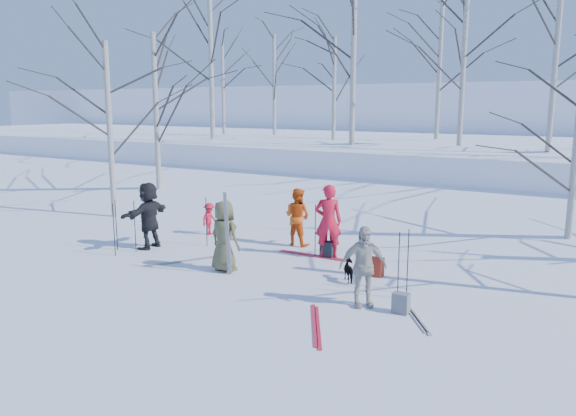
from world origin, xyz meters
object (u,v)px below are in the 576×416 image
Objects in this scene: skier_redor_behind at (297,217)px; dog at (350,271)px; backpack_red at (376,267)px; skier_red_seated at (209,219)px; backpack_grey at (401,303)px; skier_olive_center at (224,236)px; skier_grey_west at (149,215)px; skier_cream_east at (363,266)px; backpack_dark at (328,249)px; skier_red_north at (328,221)px.

skier_redor_behind reaches higher than dog.
skier_redor_behind reaches higher than backpack_red.
skier_red_seated is 7.68m from backpack_grey.
skier_grey_west is at bearing -4.59° from skier_olive_center.
skier_redor_behind is at bearing 122.63° from skier_grey_west.
skier_cream_east is at bearing -118.60° from skier_red_seated.
skier_red_seated reaches higher than backpack_red.
backpack_grey is (4.41, -0.41, -0.63)m from skier_olive_center.
backpack_red is (6.11, 0.85, -0.68)m from skier_grey_west.
skier_cream_east reaches higher than backpack_grey.
backpack_red is 1.84m from backpack_dark.
skier_grey_west is at bearing 167.76° from skier_red_seated.
skier_redor_behind is 3.96m from skier_grey_west.
skier_olive_center is 4.47m from backpack_grey.
backpack_grey is 3.98m from backpack_dark.
skier_olive_center is 0.89× the size of skier_red_north.
skier_redor_behind reaches higher than backpack_dark.
skier_grey_west is (-6.64, 1.05, 0.11)m from skier_cream_east.
dog is (2.81, 0.80, -0.58)m from skier_olive_center.
backpack_red reaches higher than backpack_grey.
backpack_grey is at bearing -37.30° from skier_cream_east.
skier_red_north is 1.04× the size of skier_grey_west.
skier_red_north is 4.16m from skier_red_seated.
skier_redor_behind is 3.72× the size of backpack_red.
skier_cream_east is (3.65, -0.45, -0.04)m from skier_olive_center.
skier_red_north is 1.46m from skier_redor_behind.
backpack_grey is (4.21, -3.36, -0.59)m from skier_redor_behind.
dog is 1.48× the size of backpack_grey.
dog is 2.01m from backpack_grey.
skier_red_north reaches higher than skier_red_seated.
backpack_dark is at bearing 137.40° from backpack_grey.
skier_olive_center is 4.09× the size of backpack_dark.
skier_cream_east is 6.72m from skier_grey_west.
skier_grey_west is at bearing 172.18° from backpack_grey.
skier_redor_behind is 5.42m from backpack_grey.
skier_grey_west reaches higher than backpack_dark.
dog is 1.99m from backpack_dark.
skier_olive_center is 2.95m from skier_redor_behind.
skier_olive_center is 1.05× the size of skier_redor_behind.
backpack_red is (0.32, 0.65, -0.03)m from dog.
backpack_dark is (1.48, 2.28, -0.62)m from skier_olive_center.
skier_red_seated reaches higher than dog.
skier_olive_center reaches higher than dog.
skier_red_north is 0.72m from backpack_dark.
skier_olive_center is 3.49m from backpack_red.
skier_red_north reaches higher than backpack_red.
backpack_dark is (4.11, -0.37, -0.27)m from skier_red_seated.
backpack_grey is 0.95× the size of backpack_dark.
skier_olive_center is 3.75m from skier_red_seated.
backpack_red is (5.76, -1.20, -0.26)m from skier_red_seated.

